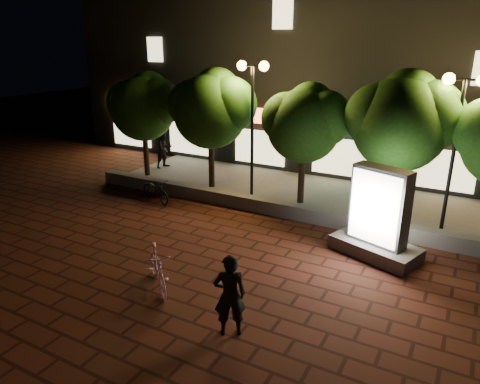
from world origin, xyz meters
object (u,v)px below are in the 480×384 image
Objects in this scene: scooter_pink at (157,269)px; pedestrian at (164,149)px; tree_mid at (306,121)px; street_lamp_right at (460,113)px; rider at (230,295)px; tree_left at (212,107)px; tree_far_left at (144,104)px; street_lamp_left at (252,95)px; scooter_parked at (156,190)px; ad_kiosk at (378,221)px; tree_right at (403,118)px.

scooter_pink is 1.00× the size of pedestrian.
scooter_pink is (-1.02, -7.45, -2.66)m from tree_mid.
street_lamp_right is 9.92m from scooter_pink.
tree_left is at bearing -90.36° from rider.
rider is (-3.47, -7.88, -2.95)m from street_lamp_right.
street_lamp_left is at bearing -2.76° from tree_far_left.
street_lamp_left is (1.95, -0.26, 0.58)m from tree_left.
street_lamp_right reaches higher than tree_far_left.
street_lamp_right is 2.89× the size of scooter_parked.
tree_left is at bearing -98.31° from pedestrian.
ad_kiosk reaches higher than rider.
tree_mid is at bearing -45.43° from scooter_parked.
tree_mid is 7.98m from scooter_pink.
rider is at bearing -124.12° from pedestrian.
rider is 1.09× the size of scooter_parked.
tree_left reaches higher than pedestrian.
tree_right reaches higher than street_lamp_right.
tree_right is at bearing -84.93° from pedestrian.
tree_far_left is at bearing -180.00° from tree_left.
tree_left is at bearing 158.16° from ad_kiosk.
tree_left is 10.13m from rider.
tree_far_left is 2.69× the size of scooter_parked.
tree_left is 4.03m from scooter_parked.
tree_far_left is at bearing 180.00° from tree_mid.
tree_left reaches higher than tree_mid.
ad_kiosk is at bearing -144.60° from rider.
tree_left is 1.79× the size of ad_kiosk.
street_lamp_left reaches higher than tree_left.
rider is (1.48, -8.14, -2.28)m from tree_mid.
rider is at bearing -113.79° from street_lamp_right.
ad_kiosk is (-1.55, -2.70, -2.82)m from street_lamp_right.
street_lamp_left reaches higher than ad_kiosk.
tree_far_left reaches higher than rider.
pedestrian reaches higher than rider.
pedestrian is at bearing 169.96° from tree_mid.
scooter_parked is (2.38, -2.46, -2.84)m from tree_far_left.
tree_left is (3.50, 0.00, 0.15)m from tree_far_left.
tree_far_left is 4.45m from scooter_parked.
tree_left is 4.00m from tree_mid.
scooter_parked is at bearing 79.52° from scooter_pink.
pedestrian is at bearing -80.48° from rider.
street_lamp_right reaches higher than tree_mid.
tree_left reaches higher than scooter_pink.
ad_kiosk is at bearing -88.23° from tree_right.
ad_kiosk is 1.46× the size of rider.
tree_mid is (7.50, -0.00, -0.08)m from tree_far_left.
tree_mid is 4.99m from ad_kiosk.
tree_right reaches higher than pedestrian.
rider is at bearing -56.11° from tree_left.
tree_mid is 2.22m from street_lamp_left.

